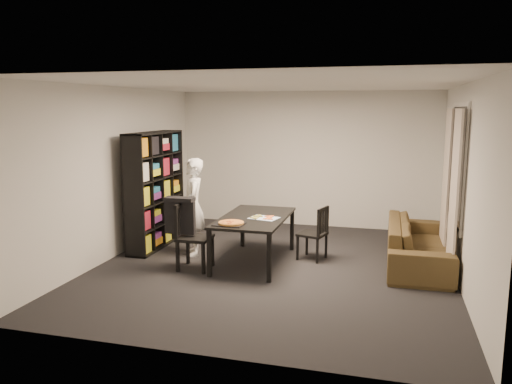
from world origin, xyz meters
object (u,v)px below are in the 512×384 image
(bookshelf, at_px, (155,190))
(chair_left, at_px, (189,231))
(baking_tray, at_px, (229,224))
(sofa, at_px, (418,243))
(chair_right, at_px, (317,230))
(person, at_px, (193,207))
(dining_table, at_px, (254,221))
(pepperoni_pizza, at_px, (231,223))

(bookshelf, relative_size, chair_left, 1.98)
(baking_tray, bearing_deg, sofa, 23.25)
(chair_left, relative_size, baking_tray, 2.40)
(chair_right, distance_m, baking_tray, 1.46)
(chair_right, bearing_deg, sofa, 112.04)
(person, bearing_deg, dining_table, 57.81)
(bookshelf, relative_size, person, 1.25)
(baking_tray, bearing_deg, chair_left, 174.67)
(chair_left, bearing_deg, pepperoni_pizza, -95.36)
(sofa, bearing_deg, person, 96.11)
(person, height_order, pepperoni_pizza, person)
(chair_right, bearing_deg, baking_tray, -32.75)
(person, xyz_separation_m, pepperoni_pizza, (0.86, -0.73, -0.04))
(person, bearing_deg, bookshelf, -135.20)
(dining_table, bearing_deg, bookshelf, 165.84)
(chair_left, bearing_deg, baking_tray, -96.16)
(bookshelf, height_order, chair_left, bookshelf)
(person, relative_size, sofa, 0.69)
(dining_table, distance_m, baking_tray, 0.62)
(chair_right, distance_m, person, 1.95)
(sofa, bearing_deg, pepperoni_pizza, 113.33)
(dining_table, bearing_deg, chair_left, -147.46)
(bookshelf, bearing_deg, person, -21.33)
(person, bearing_deg, sofa, 72.25)
(dining_table, height_order, baking_tray, baking_tray)
(person, distance_m, sofa, 3.44)
(bookshelf, relative_size, sofa, 0.86)
(dining_table, bearing_deg, baking_tray, -108.73)
(chair_left, xyz_separation_m, sofa, (3.18, 1.04, -0.23))
(dining_table, distance_m, sofa, 2.43)
(bookshelf, xyz_separation_m, pepperoni_pizza, (1.65, -1.04, -0.23))
(bookshelf, distance_m, baking_tray, 1.95)
(dining_table, xyz_separation_m, pepperoni_pizza, (-0.17, -0.58, 0.09))
(bookshelf, bearing_deg, chair_right, -2.09)
(dining_table, distance_m, person, 1.05)
(chair_right, distance_m, sofa, 1.49)
(dining_table, height_order, chair_right, chair_right)
(dining_table, relative_size, person, 1.10)
(dining_table, relative_size, chair_left, 1.75)
(pepperoni_pizza, height_order, sofa, pepperoni_pizza)
(chair_right, xyz_separation_m, person, (-1.92, -0.21, 0.29))
(chair_left, relative_size, sofa, 0.44)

